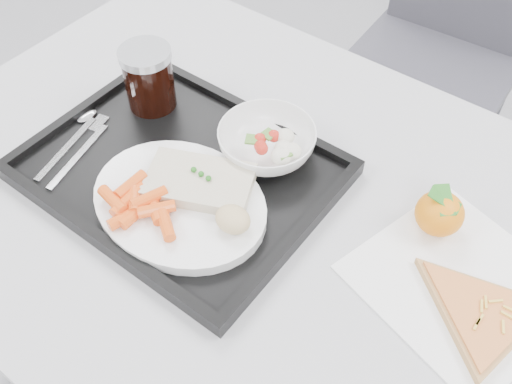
{
  "coord_description": "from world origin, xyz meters",
  "views": [
    {
      "loc": [
        0.3,
        -0.14,
        1.41
      ],
      "look_at": [
        -0.02,
        0.3,
        0.77
      ],
      "focal_mm": 40.0,
      "sensor_mm": 36.0,
      "label": 1
    }
  ],
  "objects_px": {
    "chair": "(446,32)",
    "tray": "(180,171)",
    "dinner_plate": "(180,203)",
    "pizza_slice": "(481,313)",
    "table": "(269,232)",
    "salad_bowl": "(267,142)",
    "tangerine": "(439,213)",
    "cola_glass": "(149,77)"
  },
  "relations": [
    {
      "from": "salad_bowl",
      "to": "pizza_slice",
      "type": "bearing_deg",
      "value": -8.84
    },
    {
      "from": "tray",
      "to": "pizza_slice",
      "type": "xyz_separation_m",
      "value": [
        0.47,
        0.05,
        0.0
      ]
    },
    {
      "from": "table",
      "to": "pizza_slice",
      "type": "relative_size",
      "value": 4.71
    },
    {
      "from": "salad_bowl",
      "to": "pizza_slice",
      "type": "height_order",
      "value": "salad_bowl"
    },
    {
      "from": "table",
      "to": "pizza_slice",
      "type": "xyz_separation_m",
      "value": [
        0.32,
        0.01,
        0.08
      ]
    },
    {
      "from": "chair",
      "to": "salad_bowl",
      "type": "xyz_separation_m",
      "value": [
        0.01,
        -0.82,
        0.25
      ]
    },
    {
      "from": "table",
      "to": "salad_bowl",
      "type": "relative_size",
      "value": 7.89
    },
    {
      "from": "chair",
      "to": "tray",
      "type": "height_order",
      "value": "chair"
    },
    {
      "from": "dinner_plate",
      "to": "salad_bowl",
      "type": "bearing_deg",
      "value": 77.67
    },
    {
      "from": "table",
      "to": "salad_bowl",
      "type": "distance_m",
      "value": 0.14
    },
    {
      "from": "dinner_plate",
      "to": "salad_bowl",
      "type": "relative_size",
      "value": 1.78
    },
    {
      "from": "table",
      "to": "chair",
      "type": "distance_m",
      "value": 0.91
    },
    {
      "from": "cola_glass",
      "to": "tangerine",
      "type": "bearing_deg",
      "value": 6.6
    },
    {
      "from": "tray",
      "to": "cola_glass",
      "type": "relative_size",
      "value": 4.17
    },
    {
      "from": "tray",
      "to": "cola_glass",
      "type": "bearing_deg",
      "value": 148.11
    },
    {
      "from": "table",
      "to": "chair",
      "type": "relative_size",
      "value": 1.29
    },
    {
      "from": "table",
      "to": "salad_bowl",
      "type": "xyz_separation_m",
      "value": [
        -0.06,
        0.07,
        0.11
      ]
    },
    {
      "from": "salad_bowl",
      "to": "tangerine",
      "type": "distance_m",
      "value": 0.28
    },
    {
      "from": "chair",
      "to": "tangerine",
      "type": "height_order",
      "value": "chair"
    },
    {
      "from": "chair",
      "to": "tangerine",
      "type": "bearing_deg",
      "value": -69.91
    },
    {
      "from": "table",
      "to": "tangerine",
      "type": "xyz_separation_m",
      "value": [
        0.21,
        0.11,
        0.1
      ]
    },
    {
      "from": "chair",
      "to": "cola_glass",
      "type": "bearing_deg",
      "value": -104.17
    },
    {
      "from": "table",
      "to": "tangerine",
      "type": "relative_size",
      "value": 14.16
    },
    {
      "from": "tangerine",
      "to": "tray",
      "type": "bearing_deg",
      "value": -158.35
    },
    {
      "from": "tray",
      "to": "dinner_plate",
      "type": "relative_size",
      "value": 1.67
    },
    {
      "from": "pizza_slice",
      "to": "chair",
      "type": "bearing_deg",
      "value": 114.26
    },
    {
      "from": "salad_bowl",
      "to": "pizza_slice",
      "type": "relative_size",
      "value": 0.6
    },
    {
      "from": "cola_glass",
      "to": "salad_bowl",
      "type": "bearing_deg",
      "value": 5.66
    },
    {
      "from": "dinner_plate",
      "to": "cola_glass",
      "type": "relative_size",
      "value": 2.5
    },
    {
      "from": "salad_bowl",
      "to": "tangerine",
      "type": "bearing_deg",
      "value": 7.37
    },
    {
      "from": "table",
      "to": "salad_bowl",
      "type": "bearing_deg",
      "value": 128.84
    },
    {
      "from": "cola_glass",
      "to": "pizza_slice",
      "type": "xyz_separation_m",
      "value": [
        0.61,
        -0.04,
        -0.06
      ]
    },
    {
      "from": "dinner_plate",
      "to": "tray",
      "type": "bearing_deg",
      "value": 133.0
    },
    {
      "from": "chair",
      "to": "salad_bowl",
      "type": "distance_m",
      "value": 0.86
    },
    {
      "from": "tangerine",
      "to": "chair",
      "type": "bearing_deg",
      "value": 110.09
    },
    {
      "from": "table",
      "to": "tray",
      "type": "bearing_deg",
      "value": -167.24
    },
    {
      "from": "dinner_plate",
      "to": "pizza_slice",
      "type": "bearing_deg",
      "value": 13.95
    },
    {
      "from": "table",
      "to": "dinner_plate",
      "type": "xyz_separation_m",
      "value": [
        -0.1,
        -0.09,
        0.09
      ]
    },
    {
      "from": "pizza_slice",
      "to": "cola_glass",
      "type": "bearing_deg",
      "value": 176.49
    },
    {
      "from": "dinner_plate",
      "to": "pizza_slice",
      "type": "xyz_separation_m",
      "value": [
        0.42,
        0.1,
        -0.01
      ]
    },
    {
      "from": "chair",
      "to": "cola_glass",
      "type": "xyz_separation_m",
      "value": [
        -0.21,
        -0.84,
        0.28
      ]
    },
    {
      "from": "table",
      "to": "tangerine",
      "type": "bearing_deg",
      "value": 27.23
    }
  ]
}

